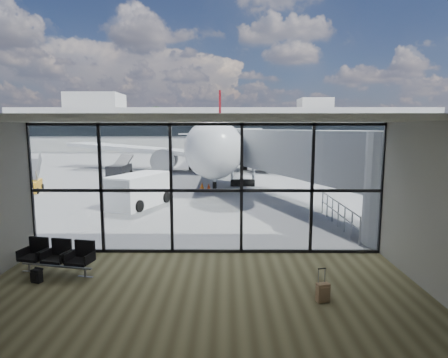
{
  "coord_description": "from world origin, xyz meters",
  "views": [
    {
      "loc": [
        0.68,
        -12.59,
        4.32
      ],
      "look_at": [
        0.58,
        3.0,
        2.19
      ],
      "focal_mm": 30.0,
      "sensor_mm": 36.0,
      "label": 1
    }
  ],
  "objects_px": {
    "seating_row": "(59,255)",
    "airliner": "(218,141)",
    "belt_loader": "(120,170)",
    "suitcase": "(323,292)",
    "service_van": "(138,190)",
    "backpack": "(37,276)",
    "mobile_stairs": "(28,185)"
  },
  "relations": [
    {
      "from": "seating_row",
      "to": "belt_loader",
      "type": "distance_m",
      "value": 22.92
    },
    {
      "from": "airliner",
      "to": "seating_row",
      "type": "bearing_deg",
      "value": -98.46
    },
    {
      "from": "suitcase",
      "to": "airliner",
      "type": "xyz_separation_m",
      "value": [
        -3.27,
        30.65,
        2.68
      ]
    },
    {
      "from": "backpack",
      "to": "airliner",
      "type": "relative_size",
      "value": 0.01
    },
    {
      "from": "service_van",
      "to": "airliner",
      "type": "bearing_deg",
      "value": 100.01
    },
    {
      "from": "seating_row",
      "to": "service_van",
      "type": "distance_m",
      "value": 9.69
    },
    {
      "from": "suitcase",
      "to": "belt_loader",
      "type": "relative_size",
      "value": 0.21
    },
    {
      "from": "airliner",
      "to": "belt_loader",
      "type": "height_order",
      "value": "airliner"
    },
    {
      "from": "seating_row",
      "to": "airliner",
      "type": "bearing_deg",
      "value": 93.59
    },
    {
      "from": "seating_row",
      "to": "backpack",
      "type": "relative_size",
      "value": 5.49
    },
    {
      "from": "backpack",
      "to": "belt_loader",
      "type": "relative_size",
      "value": 0.1
    },
    {
      "from": "airliner",
      "to": "belt_loader",
      "type": "xyz_separation_m",
      "value": [
        -8.68,
        -6.32,
        -2.32
      ]
    },
    {
      "from": "suitcase",
      "to": "backpack",
      "type": "bearing_deg",
      "value": 157.79
    },
    {
      "from": "belt_loader",
      "to": "mobile_stairs",
      "type": "xyz_separation_m",
      "value": [
        -3.89,
        -8.29,
        -0.1
      ]
    },
    {
      "from": "airliner",
      "to": "service_van",
      "type": "bearing_deg",
      "value": -102.16
    },
    {
      "from": "backpack",
      "to": "mobile_stairs",
      "type": "bearing_deg",
      "value": 137.84
    },
    {
      "from": "seating_row",
      "to": "airliner",
      "type": "relative_size",
      "value": 0.06
    },
    {
      "from": "suitcase",
      "to": "airliner",
      "type": "bearing_deg",
      "value": 82.21
    },
    {
      "from": "belt_loader",
      "to": "mobile_stairs",
      "type": "bearing_deg",
      "value": -112.09
    },
    {
      "from": "backpack",
      "to": "service_van",
      "type": "distance_m",
      "value": 10.45
    },
    {
      "from": "belt_loader",
      "to": "airliner",
      "type": "bearing_deg",
      "value": 39.11
    },
    {
      "from": "seating_row",
      "to": "mobile_stairs",
      "type": "relative_size",
      "value": 0.69
    },
    {
      "from": "seating_row",
      "to": "belt_loader",
      "type": "relative_size",
      "value": 0.57
    },
    {
      "from": "backpack",
      "to": "belt_loader",
      "type": "xyz_separation_m",
      "value": [
        -4.21,
        23.2,
        0.41
      ]
    },
    {
      "from": "service_van",
      "to": "mobile_stairs",
      "type": "relative_size",
      "value": 1.35
    },
    {
      "from": "seating_row",
      "to": "belt_loader",
      "type": "bearing_deg",
      "value": 113.19
    },
    {
      "from": "backpack",
      "to": "belt_loader",
      "type": "distance_m",
      "value": 23.58
    },
    {
      "from": "suitcase",
      "to": "airliner",
      "type": "relative_size",
      "value": 0.02
    },
    {
      "from": "suitcase",
      "to": "mobile_stairs",
      "type": "height_order",
      "value": "mobile_stairs"
    },
    {
      "from": "seating_row",
      "to": "airliner",
      "type": "height_order",
      "value": "airliner"
    },
    {
      "from": "suitcase",
      "to": "seating_row",
      "type": "bearing_deg",
      "value": 152.05
    },
    {
      "from": "seating_row",
      "to": "suitcase",
      "type": "relative_size",
      "value": 2.7
    }
  ]
}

